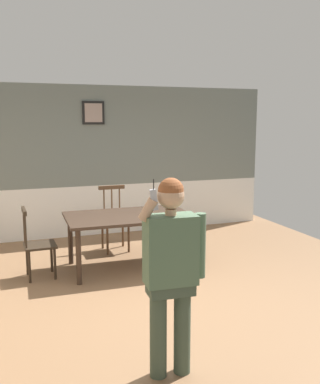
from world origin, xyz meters
The scene contains 6 objects.
ground_plane centered at (0.00, 0.00, 0.00)m, with size 7.05×7.05×0.00m, color #846042.
room_back_partition centered at (0.00, 3.07, 1.31)m, with size 6.41×0.17×2.72m.
dining_table centered at (-0.07, 1.05, 0.69)m, with size 1.77×1.10×0.78m.
chair_near_window centered at (-1.34, 1.07, 0.47)m, with size 0.42×0.42×0.96m.
chair_by_doorway centered at (-0.05, 1.97, 0.49)m, with size 0.44×0.44×1.04m.
person_figure centered at (-0.47, -1.63, 0.95)m, with size 0.57×0.25×1.66m.
Camera 1 is at (-1.67, -4.73, 2.09)m, focal length 40.38 mm.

